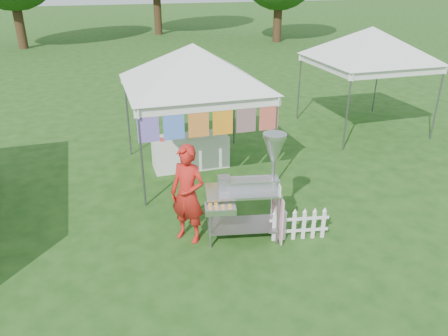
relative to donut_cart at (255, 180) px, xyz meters
name	(u,v)px	position (x,y,z in m)	size (l,w,h in m)	color
ground	(243,250)	(-0.30, -0.33, -1.16)	(120.00, 120.00, 0.00)	#1C4313
canopy_main	(193,44)	(-0.30, 3.16, 1.83)	(4.24, 4.24, 3.45)	#59595E
canopy_right	(373,27)	(5.20, 4.67, 1.84)	(4.24, 4.24, 3.45)	#59595E
donut_cart	(255,180)	(0.00, 0.00, 0.00)	(1.55, 0.96, 1.96)	gray
vendor	(188,194)	(-1.12, 0.30, -0.26)	(0.66, 0.43, 1.80)	red
picket_fence	(299,225)	(0.75, -0.30, -0.87)	(1.07, 0.22, 0.56)	white
display_table	(190,152)	(-0.39, 3.39, -0.76)	(1.80, 0.70, 0.79)	white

